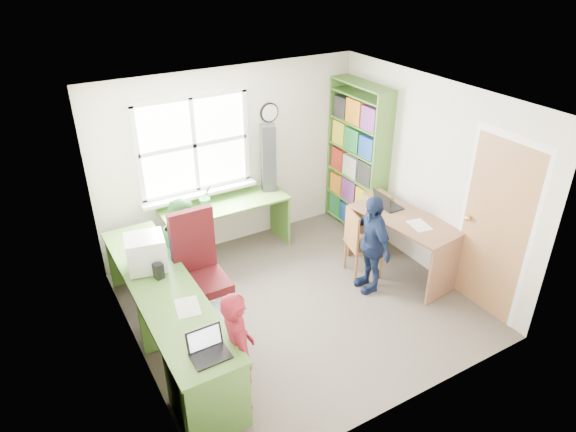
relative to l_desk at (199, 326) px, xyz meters
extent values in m
cube|color=#4C443C|center=(1.31, 0.28, -0.47)|extent=(3.60, 3.40, 0.02)
cube|color=white|center=(1.31, 0.28, 1.95)|extent=(3.60, 3.40, 0.02)
cube|color=beige|center=(1.31, 1.99, 0.74)|extent=(3.60, 0.02, 2.40)
cube|color=beige|center=(1.31, -1.43, 0.74)|extent=(3.60, 0.02, 2.40)
cube|color=beige|center=(-0.50, 0.28, 0.74)|extent=(0.02, 3.40, 2.40)
cube|color=beige|center=(3.12, 0.28, 0.74)|extent=(0.02, 3.40, 2.40)
cube|color=white|center=(0.81, 1.97, 1.04)|extent=(1.40, 0.01, 1.20)
cube|color=white|center=(0.81, 1.96, 1.04)|extent=(1.48, 0.04, 1.28)
cube|color=#A67448|center=(3.09, -0.77, 0.54)|extent=(0.02, 0.82, 2.00)
sphere|color=gold|center=(3.06, -0.44, 0.54)|extent=(0.07, 0.07, 0.07)
cylinder|color=black|center=(1.86, 1.96, 1.29)|extent=(0.26, 0.03, 0.26)
cylinder|color=white|center=(1.86, 1.95, 1.29)|extent=(0.22, 0.01, 0.22)
cube|color=#568936|center=(-0.19, 0.38, 0.28)|extent=(0.60, 2.70, 0.03)
cube|color=#568936|center=(1.06, 1.70, 0.28)|extent=(1.65, 0.56, 0.03)
cube|color=#568936|center=(-0.19, 0.38, -0.10)|extent=(0.56, 0.03, 0.72)
cube|color=#568936|center=(-0.19, -0.94, -0.10)|extent=(0.56, 0.03, 0.72)
cube|color=#568936|center=(-0.19, 1.70, -0.10)|extent=(0.56, 0.03, 0.72)
cube|color=#568936|center=(1.86, 1.70, -0.10)|extent=(0.03, 0.52, 0.72)
cube|color=#568936|center=(-0.19, -0.57, -0.10)|extent=(0.54, 0.45, 0.72)
cube|color=#8B6145|center=(2.76, 0.22, 0.30)|extent=(0.78, 1.41, 0.03)
cube|color=#8B6145|center=(2.84, -0.43, -0.08)|extent=(0.58, 0.10, 0.74)
cube|color=#8B6145|center=(2.68, 0.86, -0.08)|extent=(0.58, 0.10, 0.74)
cube|color=#568936|center=(2.96, 0.96, 0.59)|extent=(0.30, 0.02, 2.10)
cube|color=#568936|center=(2.96, 1.96, 0.59)|extent=(0.30, 0.02, 2.10)
cube|color=#568936|center=(2.96, 1.46, 1.63)|extent=(0.30, 1.00, 0.02)
cube|color=#568936|center=(2.96, 1.46, -0.40)|extent=(0.30, 1.00, 0.02)
cube|color=#568936|center=(2.96, 1.46, -0.04)|extent=(0.30, 1.00, 0.02)
cube|color=#568936|center=(2.96, 1.46, 0.34)|extent=(0.30, 1.00, 0.02)
cube|color=#568936|center=(2.96, 1.46, 0.72)|extent=(0.30, 1.00, 0.02)
cube|color=#568936|center=(2.96, 1.46, 1.10)|extent=(0.30, 1.00, 0.02)
cube|color=#568936|center=(2.96, 1.46, 1.48)|extent=(0.30, 1.00, 0.02)
cube|color=#A72517|center=(2.96, 1.16, -0.25)|extent=(0.25, 0.28, 0.27)
cube|color=navy|center=(2.96, 1.48, -0.24)|extent=(0.25, 0.30, 0.29)
cube|color=#1C7735|center=(2.96, 1.78, -0.23)|extent=(0.25, 0.26, 0.30)
cube|color=gold|center=(2.96, 1.16, 0.13)|extent=(0.25, 0.28, 0.30)
cube|color=#702F77|center=(2.96, 1.48, 0.14)|extent=(0.25, 0.30, 0.32)
cube|color=orange|center=(2.96, 1.78, 0.12)|extent=(0.25, 0.26, 0.29)
cube|color=black|center=(2.96, 1.16, 0.52)|extent=(0.25, 0.28, 0.32)
cube|color=beige|center=(2.96, 1.48, 0.50)|extent=(0.25, 0.30, 0.29)
cube|color=#A72517|center=(2.96, 1.78, 0.51)|extent=(0.25, 0.26, 0.30)
cube|color=navy|center=(2.96, 1.16, 0.88)|extent=(0.25, 0.28, 0.29)
cube|color=#1C7735|center=(2.96, 1.48, 0.89)|extent=(0.25, 0.30, 0.30)
cube|color=gold|center=(2.96, 1.78, 0.90)|extent=(0.25, 0.26, 0.32)
cube|color=#702F77|center=(2.96, 1.16, 1.27)|extent=(0.25, 0.28, 0.30)
cube|color=orange|center=(2.96, 1.48, 1.28)|extent=(0.25, 0.30, 0.32)
cube|color=black|center=(2.96, 1.78, 1.26)|extent=(0.25, 0.26, 0.29)
cylinder|color=black|center=(0.27, 0.51, -0.42)|extent=(0.61, 0.61, 0.05)
cylinder|color=black|center=(0.27, 0.51, -0.18)|extent=(0.06, 0.06, 0.45)
cube|color=#410C0F|center=(0.27, 0.51, 0.08)|extent=(0.50, 0.50, 0.10)
cube|color=#410C0F|center=(0.27, 0.74, 0.49)|extent=(0.47, 0.09, 0.71)
cylinder|color=brown|center=(2.12, 0.30, -0.25)|extent=(0.04, 0.04, 0.42)
cylinder|color=brown|center=(2.45, 0.22, -0.25)|extent=(0.04, 0.04, 0.42)
cylinder|color=brown|center=(2.20, 0.63, -0.25)|extent=(0.04, 0.04, 0.42)
cylinder|color=brown|center=(2.53, 0.55, -0.25)|extent=(0.04, 0.04, 0.42)
cube|color=brown|center=(2.33, 0.42, -0.03)|extent=(0.47, 0.47, 0.04)
cube|color=brown|center=(2.15, 0.46, 0.21)|extent=(0.11, 0.37, 0.47)
cube|color=silver|center=(-0.23, 0.76, 0.30)|extent=(0.32, 0.27, 0.02)
cube|color=silver|center=(-0.23, 0.76, 0.49)|extent=(0.44, 0.41, 0.36)
cube|color=#3F72F2|center=(-0.04, 0.72, 0.49)|extent=(0.06, 0.29, 0.26)
cube|color=black|center=(-0.16, -0.74, 0.30)|extent=(0.31, 0.23, 0.02)
cube|color=black|center=(-0.16, -0.62, 0.40)|extent=(0.31, 0.06, 0.20)
cube|color=white|center=(-0.16, -0.63, 0.40)|extent=(0.27, 0.04, 0.16)
cube|color=black|center=(2.78, 0.55, 0.33)|extent=(0.23, 0.32, 0.02)
cube|color=black|center=(2.66, 0.55, 0.43)|extent=(0.06, 0.32, 0.21)
cube|color=#3F72F2|center=(2.67, 0.55, 0.43)|extent=(0.04, 0.28, 0.17)
cube|color=black|center=(-0.18, 0.54, 0.38)|extent=(0.10, 0.10, 0.17)
cube|color=black|center=(-0.20, 1.08, 0.39)|extent=(0.10, 0.10, 0.19)
cube|color=black|center=(1.74, 1.78, 0.75)|extent=(0.22, 0.21, 0.90)
cube|color=red|center=(2.80, 0.80, 0.35)|extent=(0.32, 0.32, 0.06)
cube|color=silver|center=(-0.10, -0.04, 0.30)|extent=(0.26, 0.33, 0.00)
cube|color=silver|center=(2.78, 0.00, 0.32)|extent=(0.25, 0.32, 0.00)
imported|color=#286635|center=(0.81, 1.71, 0.45)|extent=(0.20, 0.18, 0.31)
imported|color=maroon|center=(0.12, -0.66, 0.15)|extent=(0.35, 0.48, 1.22)
imported|color=#327B31|center=(0.27, 1.04, 0.19)|extent=(0.57, 0.69, 1.30)
imported|color=#152143|center=(2.21, 0.16, 0.16)|extent=(0.39, 0.75, 1.23)
camera|label=1|loc=(-1.18, -3.74, 3.30)|focal=32.00mm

